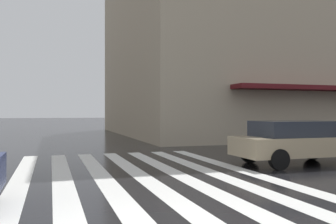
% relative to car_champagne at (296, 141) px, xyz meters
% --- Properties ---
extents(zebra_crossing, '(13.00, 6.50, 0.01)m').
position_rel_car_champagne_xyz_m(zebra_crossing, '(-1.50, 5.27, -0.75)').
color(zebra_crossing, silver).
rests_on(zebra_crossing, ground_plane).
extents(haussmann_block_corner, '(20.20, 25.15, 19.17)m').
position_rel_car_champagne_xyz_m(haussmann_block_corner, '(16.49, -10.08, 8.63)').
color(haussmann_block_corner, tan).
rests_on(haussmann_block_corner, ground_plane).
extents(car_champagne, '(1.85, 4.10, 1.41)m').
position_rel_car_champagne_xyz_m(car_champagne, '(0.00, 0.00, 0.00)').
color(car_champagne, tan).
rests_on(car_champagne, ground_plane).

